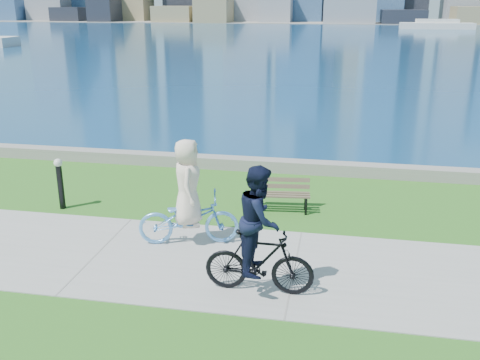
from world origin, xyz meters
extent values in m
plane|color=#245C18|center=(0.00, 0.00, 0.00)|extent=(320.00, 320.00, 0.00)
cube|color=gray|center=(0.00, 0.00, 0.01)|extent=(80.00, 3.50, 0.02)
cube|color=slate|center=(0.00, 6.20, 0.17)|extent=(90.00, 0.50, 0.35)
cube|color=navy|center=(0.00, 72.00, 0.00)|extent=(320.00, 131.00, 0.01)
cube|color=gray|center=(0.00, 130.00, 0.06)|extent=(320.00, 30.00, 0.12)
cube|color=navy|center=(-85.03, 121.91, 2.65)|extent=(7.64, 6.28, 5.30)
cube|color=black|center=(-67.78, 121.38, 1.70)|extent=(7.74, 6.86, 3.41)
cube|color=black|center=(-57.55, 119.53, 3.23)|extent=(6.12, 7.55, 6.46)
cube|color=olive|center=(-39.77, 120.54, 1.87)|extent=(9.41, 9.44, 3.74)
cube|color=olive|center=(-30.00, 119.47, 2.78)|extent=(7.95, 9.00, 5.56)
cube|color=slate|center=(-15.65, 122.64, 3.47)|extent=(7.37, 6.02, 6.94)
cube|color=slate|center=(1.46, 119.24, 2.83)|extent=(11.44, 6.46, 5.67)
cube|color=black|center=(13.26, 120.09, 1.52)|extent=(9.55, 9.67, 3.04)
cube|color=olive|center=(29.40, 119.66, 1.88)|extent=(11.31, 8.92, 3.76)
cube|color=silver|center=(17.11, 97.14, 0.55)|extent=(12.92, 3.69, 1.11)
cube|color=silver|center=(17.11, 97.14, 1.43)|extent=(7.38, 2.77, 0.65)
cube|color=black|center=(-1.30, 2.72, 0.21)|extent=(0.06, 0.06, 0.43)
cube|color=black|center=(0.01, 2.86, 0.21)|extent=(0.06, 0.06, 0.43)
cube|color=black|center=(-1.34, 3.05, 0.21)|extent=(0.06, 0.06, 0.43)
cube|color=black|center=(-0.02, 3.20, 0.21)|extent=(0.06, 0.06, 0.43)
cube|color=#4E4231|center=(-0.64, 2.79, 0.44)|extent=(1.52, 0.26, 0.04)
cube|color=#4E4231|center=(-0.66, 2.94, 0.44)|extent=(1.52, 0.26, 0.04)
cube|color=#4E4231|center=(-0.68, 3.09, 0.44)|extent=(1.52, 0.26, 0.04)
cube|color=#4E4231|center=(-0.69, 3.20, 0.57)|extent=(1.51, 0.22, 0.11)
cube|color=#4E4231|center=(-0.69, 3.23, 0.73)|extent=(1.51, 0.22, 0.11)
cylinder|color=black|center=(-5.95, 2.16, 0.57)|extent=(0.14, 0.14, 1.14)
sphere|color=silver|center=(-5.95, 2.16, 1.18)|extent=(0.21, 0.21, 0.21)
imported|color=#63A8F0|center=(-2.30, 0.78, 0.57)|extent=(1.22, 2.21, 1.10)
imported|color=white|center=(-2.30, 0.78, 1.36)|extent=(0.79, 1.02, 1.83)
imported|color=black|center=(-0.54, -0.93, 0.60)|extent=(0.56, 1.92, 1.15)
imported|color=black|center=(-0.54, -0.93, 1.39)|extent=(0.71, 0.91, 1.89)
camera|label=1|loc=(0.68, -9.18, 4.89)|focal=40.00mm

